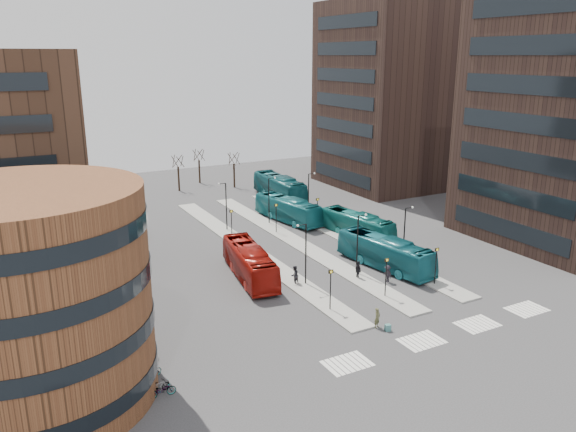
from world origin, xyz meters
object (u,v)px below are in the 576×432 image
teal_bus_a (385,253)px  bicycle_far (152,373)px  traveller (377,318)px  bicycle_mid (160,387)px  teal_bus_b (288,209)px  bicycle_near (162,390)px  teal_bus_d (279,187)px  commuter_c (387,274)px  commuter_b (358,270)px  teal_bus_c (357,225)px  commuter_a (295,275)px  suitcase (388,328)px  red_bus (250,262)px

teal_bus_a → bicycle_far: 28.75m
traveller → bicycle_mid: size_ratio=1.15×
teal_bus_b → bicycle_near: teal_bus_b is taller
traveller → bicycle_far: 18.34m
teal_bus_d → traveller: teal_bus_d is taller
bicycle_mid → commuter_c: bearing=-91.5°
commuter_b → teal_bus_d: bearing=-6.5°
teal_bus_c → commuter_c: size_ratio=6.32×
teal_bus_a → traveller: 13.81m
commuter_a → suitcase: bearing=81.1°
commuter_a → commuter_c: size_ratio=1.09×
red_bus → bicycle_near: bearing=-121.7°
bicycle_mid → teal_bus_a: bearing=-86.8°
red_bus → teal_bus_a: 14.26m
teal_bus_b → commuter_b: teal_bus_b is taller
traveller → bicycle_far: (-18.29, 1.28, -0.43)m
red_bus → traveller: red_bus is taller
commuter_c → bicycle_mid: size_ratio=1.16×
commuter_a → teal_bus_a: bearing=158.5°
bicycle_mid → bicycle_far: 1.99m
teal_bus_c → teal_bus_d: (0.33, 21.24, 0.32)m
teal_bus_a → teal_bus_b: (-0.77, 20.02, -0.02)m
teal_bus_a → commuter_c: size_ratio=6.85×
teal_bus_b → bicycle_mid: (-26.43, -31.25, -1.18)m
teal_bus_b → teal_bus_d: size_ratio=0.88×
teal_bus_d → teal_bus_b: bearing=-110.3°
teal_bus_b → bicycle_far: bearing=-141.0°
red_bus → commuter_b: (9.37, -5.45, -0.70)m
bicycle_mid → bicycle_far: (0.00, 1.99, -0.02)m
teal_bus_a → red_bus: bearing=154.2°
commuter_a → bicycle_mid: size_ratio=1.26×
traveller → commuter_a: commuter_a is taller
commuter_a → commuter_c: (8.32, -3.82, -0.08)m
bicycle_mid → teal_bus_c: bearing=-74.6°
teal_bus_b → teal_bus_d: 12.06m
suitcase → teal_bus_d: teal_bus_d is taller
teal_bus_a → teal_bus_c: teal_bus_a is taller
teal_bus_b → teal_bus_c: size_ratio=1.07×
red_bus → bicycle_near: (-13.58, -15.92, -1.14)m
traveller → commuter_a: size_ratio=0.91×
commuter_a → teal_bus_d: bearing=-133.3°
commuter_b → bicycle_mid: size_ratio=1.25×
bicycle_near → teal_bus_c: bearing=-52.6°
bicycle_near → bicycle_far: 2.47m
red_bus → commuter_c: red_bus is taller
suitcase → red_bus: bearing=118.4°
suitcase → commuter_b: commuter_b is taller
bicycle_mid → teal_bus_d: bearing=-55.4°
traveller → bicycle_mid: traveller is taller
commuter_c → teal_bus_b: bearing=178.1°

